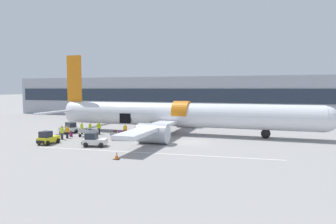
# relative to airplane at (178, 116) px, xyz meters

# --- Properties ---
(ground_plane) EXTENTS (500.00, 500.00, 0.00)m
(ground_plane) POSITION_rel_airplane_xyz_m (3.13, -5.55, -2.59)
(ground_plane) COLOR gray
(apron_marking_line) EXTENTS (25.17, 2.05, 0.01)m
(apron_marking_line) POSITION_rel_airplane_xyz_m (0.87, -12.79, -2.58)
(apron_marking_line) COLOR silver
(apron_marking_line) RESTS_ON ground_plane
(terminal_strip) EXTENTS (100.88, 14.03, 8.87)m
(terminal_strip) POSITION_rel_airplane_xyz_m (3.13, 27.96, 1.85)
(terminal_strip) COLOR #9EA3AD
(terminal_strip) RESTS_ON ground_plane
(airplane) EXTENTS (39.36, 30.81, 11.45)m
(airplane) POSITION_rel_airplane_xyz_m (0.00, 0.00, 0.00)
(airplane) COLOR silver
(airplane) RESTS_ON ground_plane
(baggage_tug_lead) EXTENTS (1.80, 2.63, 1.52)m
(baggage_tug_lead) POSITION_rel_airplane_xyz_m (-12.06, -11.97, -1.95)
(baggage_tug_lead) COLOR yellow
(baggage_tug_lead) RESTS_ON ground_plane
(baggage_tug_mid) EXTENTS (2.83, 2.22, 1.51)m
(baggage_tug_mid) POSITION_rel_airplane_xyz_m (-6.28, -11.52, -1.95)
(baggage_tug_mid) COLOR silver
(baggage_tug_mid) RESTS_ON ground_plane
(baggage_tug_rear) EXTENTS (2.63, 2.80, 1.52)m
(baggage_tug_rear) POSITION_rel_airplane_xyz_m (-15.01, -4.06, -1.94)
(baggage_tug_rear) COLOR white
(baggage_tug_rear) RESTS_ON ground_plane
(baggage_cart_loading) EXTENTS (3.66, 2.49, 1.10)m
(baggage_cart_loading) POSITION_rel_airplane_xyz_m (-10.28, -6.39, -2.04)
(baggage_cart_loading) COLOR #999BA0
(baggage_cart_loading) RESTS_ON ground_plane
(baggage_cart_queued) EXTENTS (3.74, 1.95, 1.17)m
(baggage_cart_queued) POSITION_rel_airplane_xyz_m (-5.33, -6.66, -2.05)
(baggage_cart_queued) COLOR #999BA0
(baggage_cart_queued) RESTS_ON ground_plane
(ground_crew_loader_a) EXTENTS (0.56, 0.56, 1.75)m
(ground_crew_loader_a) POSITION_rel_airplane_xyz_m (-12.48, -8.92, -1.67)
(ground_crew_loader_a) COLOR #2D2D33
(ground_crew_loader_a) RESTS_ON ground_plane
(ground_crew_loader_b) EXTENTS (0.48, 0.57, 1.64)m
(ground_crew_loader_b) POSITION_rel_airplane_xyz_m (-12.71, -4.34, -1.72)
(ground_crew_loader_b) COLOR #2D2D33
(ground_crew_loader_b) RESTS_ON ground_plane
(ground_crew_driver) EXTENTS (0.51, 0.48, 1.55)m
(ground_crew_driver) POSITION_rel_airplane_xyz_m (-6.43, -3.52, -1.77)
(ground_crew_driver) COLOR black
(ground_crew_driver) RESTS_ON ground_plane
(ground_crew_supervisor) EXTENTS (0.62, 0.48, 1.78)m
(ground_crew_supervisor) POSITION_rel_airplane_xyz_m (-10.28, -3.87, -1.65)
(ground_crew_supervisor) COLOR black
(ground_crew_supervisor) RESTS_ON ground_plane
(ground_crew_helper) EXTENTS (0.57, 0.40, 1.64)m
(ground_crew_helper) POSITION_rel_airplane_xyz_m (-12.48, -7.88, -1.73)
(ground_crew_helper) COLOR black
(ground_crew_helper) RESTS_ON ground_plane
(ground_crew_marshal) EXTENTS (0.55, 0.43, 1.57)m
(ground_crew_marshal) POSITION_rel_airplane_xyz_m (-11.97, -3.38, -1.76)
(ground_crew_marshal) COLOR #1E2338
(ground_crew_marshal) RESTS_ON ground_plane
(suitcase_on_tarmac_upright) EXTENTS (0.47, 0.39, 0.80)m
(suitcase_on_tarmac_upright) POSITION_rel_airplane_xyz_m (-12.75, -6.74, -2.24)
(suitcase_on_tarmac_upright) COLOR #721951
(suitcase_on_tarmac_upright) RESTS_ON ground_plane
(safety_cone_engine_left) EXTENTS (0.54, 0.54, 0.72)m
(safety_cone_engine_left) POSITION_rel_airplane_xyz_m (-1.07, -16.17, -2.25)
(safety_cone_engine_left) COLOR black
(safety_cone_engine_left) RESTS_ON ground_plane
(safety_cone_wingtip) EXTENTS (0.47, 0.47, 0.72)m
(safety_cone_wingtip) POSITION_rel_airplane_xyz_m (0.65, -7.58, -2.25)
(safety_cone_wingtip) COLOR black
(safety_cone_wingtip) RESTS_ON ground_plane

